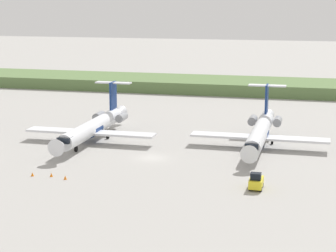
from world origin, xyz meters
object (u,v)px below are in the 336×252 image
(safety_cone_front_marker, at_px, (32,174))
(safety_cone_mid_marker, at_px, (51,175))
(regional_jet_second, at_px, (94,126))
(safety_cone_rear_marker, at_px, (65,178))
(regional_jet_third, at_px, (260,131))
(baggage_tug, at_px, (256,182))

(safety_cone_front_marker, bearing_deg, safety_cone_mid_marker, 8.57)
(regional_jet_second, height_order, safety_cone_mid_marker, regional_jet_second)
(safety_cone_mid_marker, bearing_deg, regional_jet_second, 95.57)
(safety_cone_mid_marker, xyz_separation_m, safety_cone_rear_marker, (2.43, -0.77, 0.00))
(regional_jet_third, height_order, baggage_tug, regional_jet_third)
(baggage_tug, height_order, safety_cone_front_marker, baggage_tug)
(baggage_tug, bearing_deg, safety_cone_mid_marker, -177.15)
(regional_jet_second, xyz_separation_m, safety_cone_front_marker, (-0.54, -22.41, -2.26))
(safety_cone_mid_marker, distance_m, safety_cone_rear_marker, 2.55)
(regional_jet_third, bearing_deg, safety_cone_front_marker, -138.57)
(regional_jet_second, bearing_deg, safety_cone_mid_marker, -84.43)
(regional_jet_second, height_order, baggage_tug, regional_jet_second)
(regional_jet_third, relative_size, safety_cone_mid_marker, 56.36)
(regional_jet_second, height_order, regional_jet_third, same)
(safety_cone_front_marker, height_order, safety_cone_rear_marker, same)
(regional_jet_second, bearing_deg, regional_jet_third, 6.48)
(regional_jet_second, bearing_deg, safety_cone_rear_marker, -78.64)
(regional_jet_second, relative_size, safety_cone_rear_marker, 56.36)
(regional_jet_second, relative_size, regional_jet_third, 1.00)
(safety_cone_rear_marker, bearing_deg, regional_jet_third, 47.37)
(baggage_tug, bearing_deg, regional_jet_second, 145.89)
(safety_cone_front_marker, bearing_deg, regional_jet_second, 88.63)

